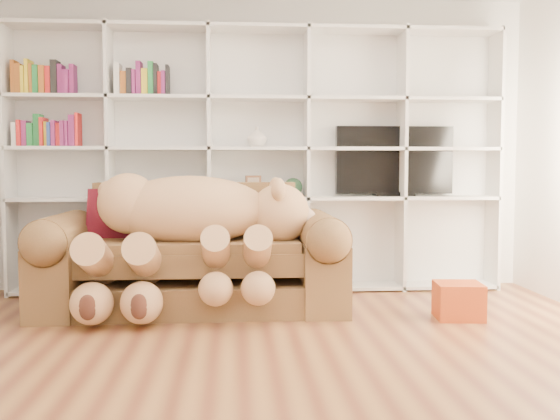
{
  "coord_description": "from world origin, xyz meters",
  "views": [
    {
      "loc": [
        -0.22,
        -3.36,
        1.14
      ],
      "look_at": [
        0.15,
        1.63,
        0.79
      ],
      "focal_mm": 40.0,
      "sensor_mm": 36.0,
      "label": 1
    }
  ],
  "objects": [
    {
      "name": "sofa",
      "position": [
        -0.55,
        1.64,
        0.38
      ],
      "size": [
        2.38,
        1.03,
        1.0
      ],
      "color": "brown",
      "rests_on": "floor"
    },
    {
      "name": "throw_pillow",
      "position": [
        -1.19,
        1.81,
        0.73
      ],
      "size": [
        0.45,
        0.27,
        0.46
      ],
      "primitive_type": "cube",
      "rotation": [
        -0.24,
        0.0,
        -0.05
      ],
      "color": "#5B0F20",
      "rests_on": "sofa"
    },
    {
      "name": "tv",
      "position": [
        1.27,
        2.35,
        1.18
      ],
      "size": [
        1.09,
        0.18,
        0.65
      ],
      "color": "black",
      "rests_on": "bookshelf"
    },
    {
      "name": "floor",
      "position": [
        0.0,
        0.0,
        0.0
      ],
      "size": [
        5.0,
        5.0,
        0.0
      ],
      "primitive_type": "plane",
      "color": "brown",
      "rests_on": "ground"
    },
    {
      "name": "figurine_short",
      "position": [
        -0.8,
        2.3,
        0.93
      ],
      "size": [
        0.08,
        0.08,
        0.13
      ],
      "primitive_type": "cylinder",
      "rotation": [
        0.0,
        0.0,
        -0.02
      ],
      "color": "silver",
      "rests_on": "bookshelf"
    },
    {
      "name": "teddy_bear",
      "position": [
        -0.56,
        1.44,
        0.7
      ],
      "size": [
        1.81,
        0.99,
        1.05
      ],
      "rotation": [
        0.0,
        0.0,
        -0.13
      ],
      "color": "tan",
      "rests_on": "sofa"
    },
    {
      "name": "wall_front",
      "position": [
        0.0,
        -2.5,
        1.35
      ],
      "size": [
        5.0,
        0.02,
        2.7
      ],
      "primitive_type": "cube",
      "color": "white",
      "rests_on": "floor"
    },
    {
      "name": "gift_box",
      "position": [
        1.45,
        1.14,
        0.13
      ],
      "size": [
        0.37,
        0.35,
        0.27
      ],
      "primitive_type": "cube",
      "rotation": [
        0.0,
        0.0,
        -0.1
      ],
      "color": "#BA4418",
      "rests_on": "floor"
    },
    {
      "name": "shelf_vase",
      "position": [
        -0.01,
        2.3,
        1.41
      ],
      "size": [
        0.18,
        0.18,
        0.18
      ],
      "primitive_type": "imported",
      "rotation": [
        0.0,
        0.0,
        -0.06
      ],
      "color": "silver",
      "rests_on": "bookshelf"
    },
    {
      "name": "picture_frame",
      "position": [
        -0.05,
        2.3,
        0.97
      ],
      "size": [
        0.15,
        0.07,
        0.18
      ],
      "primitive_type": "cube",
      "rotation": [
        0.0,
        0.0,
        0.29
      ],
      "color": "brown",
      "rests_on": "bookshelf"
    },
    {
      "name": "green_vase",
      "position": [
        0.32,
        2.3,
        0.95
      ],
      "size": [
        0.17,
        0.17,
        0.17
      ],
      "primitive_type": "sphere",
      "color": "#2A5134",
      "rests_on": "bookshelf"
    },
    {
      "name": "snow_globe",
      "position": [
        -0.56,
        2.3,
        0.93
      ],
      "size": [
        0.12,
        0.12,
        0.12
      ],
      "primitive_type": "sphere",
      "color": "silver",
      "rests_on": "bookshelf"
    },
    {
      "name": "bookshelf",
      "position": [
        -0.24,
        2.36,
        1.31
      ],
      "size": [
        4.43,
        0.35,
        2.4
      ],
      "color": "white",
      "rests_on": "floor"
    },
    {
      "name": "figurine_tall",
      "position": [
        -1.01,
        2.3,
        0.93
      ],
      "size": [
        0.08,
        0.08,
        0.14
      ],
      "primitive_type": "cylinder",
      "rotation": [
        0.0,
        0.0,
        0.18
      ],
      "color": "silver",
      "rests_on": "bookshelf"
    },
    {
      "name": "wall_back",
      "position": [
        0.0,
        2.5,
        1.35
      ],
      "size": [
        5.0,
        0.02,
        2.7
      ],
      "primitive_type": "cube",
      "color": "white",
      "rests_on": "floor"
    }
  ]
}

